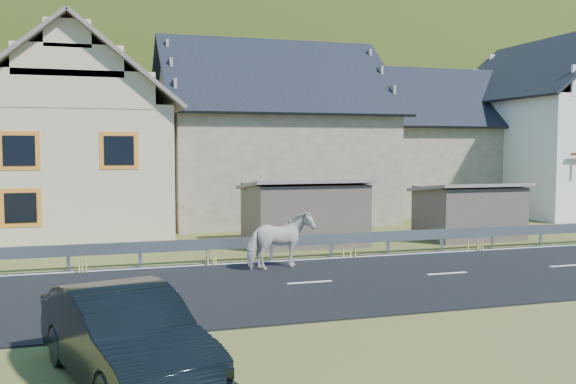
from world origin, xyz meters
name	(u,v)px	position (x,y,z in m)	size (l,w,h in m)	color
ground	(447,275)	(0.00, 0.00, 0.00)	(160.00, 160.00, 0.00)	#3E4D17
road	(447,274)	(0.00, 0.00, 0.02)	(60.00, 7.00, 0.04)	black
lane_markings	(447,273)	(0.00, 0.00, 0.04)	(60.00, 6.60, 0.01)	silver
guardrail	(388,237)	(0.00, 3.68, 0.56)	(28.10, 0.09, 0.75)	#93969B
shed_left	(304,214)	(-2.00, 6.50, 1.10)	(4.30, 3.30, 2.40)	#69594D
shed_right	(468,213)	(4.50, 6.00, 1.00)	(3.80, 2.90, 2.20)	#69594D
house_cream	(73,126)	(-10.00, 12.00, 4.36)	(7.80, 9.80, 8.30)	beige
house_stone_a	(269,124)	(-1.00, 15.00, 4.63)	(10.80, 9.80, 8.90)	tan
house_stone_b	(430,134)	(9.00, 17.00, 4.24)	(9.80, 8.80, 8.10)	tan
house_white	(556,119)	(15.00, 14.00, 5.06)	(8.80, 10.80, 9.70)	silver
mountain	(144,226)	(5.00, 180.00, -20.00)	(440.00, 280.00, 260.00)	#20330C
horse	(280,240)	(-4.20, 2.03, 0.85)	(1.93, 0.88, 1.63)	beige
car	(125,336)	(-8.87, -5.75, 0.71)	(1.50, 4.30, 1.42)	black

